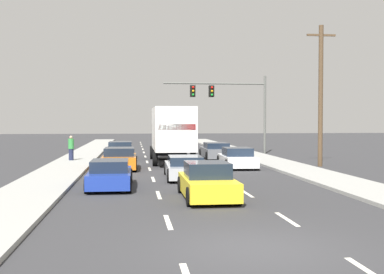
{
  "coord_description": "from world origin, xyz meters",
  "views": [
    {
      "loc": [
        -2.66,
        -10.57,
        2.82
      ],
      "look_at": [
        0.94,
        19.33,
        1.81
      ],
      "focal_mm": 46.14,
      "sensor_mm": 36.0,
      "label": 1
    }
  ],
  "objects_px": {
    "car_silver": "(185,168)",
    "car_gray": "(216,151)",
    "utility_pole_mid": "(321,94)",
    "box_truck": "(172,131)",
    "car_blue": "(110,175)",
    "car_orange": "(119,159)",
    "traffic_signal_mast": "(223,97)",
    "car_white": "(237,158)",
    "pedestrian_near_corner": "(71,148)",
    "car_tan": "(121,151)",
    "car_yellow": "(207,182)"
  },
  "relations": [
    {
      "from": "car_white",
      "to": "traffic_signal_mast",
      "type": "xyz_separation_m",
      "value": [
        1.32,
        11.84,
        4.24
      ]
    },
    {
      "from": "car_gray",
      "to": "traffic_signal_mast",
      "type": "height_order",
      "value": "traffic_signal_mast"
    },
    {
      "from": "utility_pole_mid",
      "to": "car_blue",
      "type": "bearing_deg",
      "value": -146.27
    },
    {
      "from": "car_gray",
      "to": "car_blue",
      "type": "bearing_deg",
      "value": -115.09
    },
    {
      "from": "traffic_signal_mast",
      "to": "pedestrian_near_corner",
      "type": "xyz_separation_m",
      "value": [
        -11.62,
        -6.72,
        -3.83
      ]
    },
    {
      "from": "pedestrian_near_corner",
      "to": "traffic_signal_mast",
      "type": "bearing_deg",
      "value": 30.06
    },
    {
      "from": "car_silver",
      "to": "utility_pole_mid",
      "type": "bearing_deg",
      "value": 30.5
    },
    {
      "from": "car_blue",
      "to": "utility_pole_mid",
      "type": "xyz_separation_m",
      "value": [
        12.37,
        8.26,
        3.9
      ]
    },
    {
      "from": "box_truck",
      "to": "car_orange",
      "type": "bearing_deg",
      "value": -130.86
    },
    {
      "from": "car_silver",
      "to": "car_gray",
      "type": "xyz_separation_m",
      "value": [
        3.56,
        11.97,
        0.04
      ]
    },
    {
      "from": "traffic_signal_mast",
      "to": "car_gray",
      "type": "bearing_deg",
      "value": -106.39
    },
    {
      "from": "car_gray",
      "to": "utility_pole_mid",
      "type": "distance_m",
      "value": 9.43
    },
    {
      "from": "car_orange",
      "to": "car_white",
      "type": "height_order",
      "value": "car_orange"
    },
    {
      "from": "car_silver",
      "to": "car_tan",
      "type": "bearing_deg",
      "value": 104.67
    },
    {
      "from": "car_silver",
      "to": "pedestrian_near_corner",
      "type": "distance_m",
      "value": 12.07
    },
    {
      "from": "traffic_signal_mast",
      "to": "utility_pole_mid",
      "type": "height_order",
      "value": "utility_pole_mid"
    },
    {
      "from": "utility_pole_mid",
      "to": "car_silver",
      "type": "bearing_deg",
      "value": -149.5
    },
    {
      "from": "car_silver",
      "to": "box_truck",
      "type": "bearing_deg",
      "value": 89.74
    },
    {
      "from": "car_silver",
      "to": "traffic_signal_mast",
      "type": "xyz_separation_m",
      "value": [
        4.97,
        16.79,
        4.27
      ]
    },
    {
      "from": "car_orange",
      "to": "car_white",
      "type": "relative_size",
      "value": 0.99
    },
    {
      "from": "car_orange",
      "to": "car_silver",
      "type": "height_order",
      "value": "car_orange"
    },
    {
      "from": "box_truck",
      "to": "pedestrian_near_corner",
      "type": "distance_m",
      "value": 6.92
    },
    {
      "from": "car_blue",
      "to": "car_gray",
      "type": "distance_m",
      "value": 16.54
    },
    {
      "from": "car_tan",
      "to": "car_gray",
      "type": "xyz_separation_m",
      "value": [
        6.97,
        -1.06,
        -0.02
      ]
    },
    {
      "from": "car_silver",
      "to": "car_gray",
      "type": "relative_size",
      "value": 1.0
    },
    {
      "from": "car_gray",
      "to": "utility_pole_mid",
      "type": "bearing_deg",
      "value": -51.43
    },
    {
      "from": "car_blue",
      "to": "car_gray",
      "type": "height_order",
      "value": "car_gray"
    },
    {
      "from": "car_yellow",
      "to": "car_white",
      "type": "height_order",
      "value": "car_yellow"
    },
    {
      "from": "car_yellow",
      "to": "traffic_signal_mast",
      "type": "distance_m",
      "value": 23.94
    },
    {
      "from": "car_gray",
      "to": "box_truck",
      "type": "bearing_deg",
      "value": -136.89
    },
    {
      "from": "car_tan",
      "to": "car_gray",
      "type": "distance_m",
      "value": 7.05
    },
    {
      "from": "traffic_signal_mast",
      "to": "utility_pole_mid",
      "type": "relative_size",
      "value": 1.01
    },
    {
      "from": "car_orange",
      "to": "car_white",
      "type": "distance_m",
      "value": 6.94
    },
    {
      "from": "car_gray",
      "to": "car_silver",
      "type": "bearing_deg",
      "value": -106.54
    },
    {
      "from": "utility_pole_mid",
      "to": "box_truck",
      "type": "bearing_deg",
      "value": 158.88
    },
    {
      "from": "car_orange",
      "to": "box_truck",
      "type": "height_order",
      "value": "box_truck"
    },
    {
      "from": "car_yellow",
      "to": "car_silver",
      "type": "bearing_deg",
      "value": 91.34
    },
    {
      "from": "car_tan",
      "to": "utility_pole_mid",
      "type": "distance_m",
      "value": 15.08
    },
    {
      "from": "car_yellow",
      "to": "utility_pole_mid",
      "type": "height_order",
      "value": "utility_pole_mid"
    },
    {
      "from": "car_white",
      "to": "box_truck",
      "type": "bearing_deg",
      "value": 134.13
    },
    {
      "from": "car_yellow",
      "to": "pedestrian_near_corner",
      "type": "xyz_separation_m",
      "value": [
        -6.79,
        16.35,
        0.37
      ]
    },
    {
      "from": "car_blue",
      "to": "pedestrian_near_corner",
      "type": "height_order",
      "value": "pedestrian_near_corner"
    },
    {
      "from": "box_truck",
      "to": "pedestrian_near_corner",
      "type": "height_order",
      "value": "box_truck"
    },
    {
      "from": "car_white",
      "to": "car_tan",
      "type": "bearing_deg",
      "value": 131.18
    },
    {
      "from": "car_blue",
      "to": "utility_pole_mid",
      "type": "bearing_deg",
      "value": 33.73
    },
    {
      "from": "car_white",
      "to": "pedestrian_near_corner",
      "type": "relative_size",
      "value": 2.52
    },
    {
      "from": "box_truck",
      "to": "car_yellow",
      "type": "bearing_deg",
      "value": -89.59
    },
    {
      "from": "car_white",
      "to": "pedestrian_near_corner",
      "type": "height_order",
      "value": "pedestrian_near_corner"
    },
    {
      "from": "box_truck",
      "to": "car_white",
      "type": "height_order",
      "value": "box_truck"
    },
    {
      "from": "car_orange",
      "to": "utility_pole_mid",
      "type": "bearing_deg",
      "value": 1.92
    }
  ]
}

